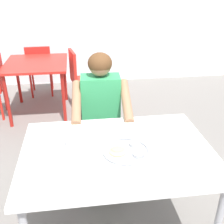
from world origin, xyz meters
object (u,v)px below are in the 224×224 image
at_px(table_background_red, 37,69).
at_px(chair_foreground, 100,122).
at_px(table_foreground, 117,158).
at_px(thali_tray, 126,151).
at_px(drinking_cup, 71,140).
at_px(diner_foreground, 101,111).
at_px(chair_red_right, 82,77).
at_px(chair_red_far, 40,67).

bearing_deg(table_background_red, chair_foreground, -61.27).
bearing_deg(table_foreground, thali_tray, -36.03).
bearing_deg(drinking_cup, table_foreground, -13.08).
distance_m(thali_tray, chair_foreground, 0.96).
xyz_separation_m(chair_foreground, table_background_red, (-0.74, 1.35, 0.16)).
bearing_deg(thali_tray, table_foreground, 143.97).
distance_m(diner_foreground, chair_red_right, 1.58).
height_order(table_foreground, diner_foreground, diner_foreground).
height_order(drinking_cup, table_background_red, drinking_cup).
height_order(drinking_cup, chair_red_far, drinking_cup).
bearing_deg(diner_foreground, table_foreground, -86.55).
bearing_deg(drinking_cup, thali_tray, -17.08).
xyz_separation_m(table_foreground, chair_foreground, (-0.03, 0.88, -0.20)).
height_order(table_foreground, drinking_cup, drinking_cup).
relative_size(thali_tray, table_background_red, 0.33).
xyz_separation_m(table_background_red, chair_red_far, (-0.04, 0.64, -0.17)).
bearing_deg(table_foreground, diner_foreground, 93.45).
xyz_separation_m(chair_foreground, chair_red_right, (-0.13, 1.34, 0.02)).
relative_size(chair_red_right, chair_red_far, 1.06).
bearing_deg(diner_foreground, thali_tray, -82.48).
bearing_deg(table_background_red, drinking_cup, -77.62).
height_order(chair_foreground, chair_red_far, chair_foreground).
bearing_deg(chair_red_right, chair_red_far, 134.78).
distance_m(chair_foreground, chair_red_far, 2.14).
xyz_separation_m(table_foreground, chair_red_right, (-0.16, 2.22, -0.18)).
distance_m(table_background_red, chair_red_far, 0.67).
bearing_deg(chair_red_right, diner_foreground, -85.47).
xyz_separation_m(table_foreground, table_background_red, (-0.77, 2.23, -0.04)).
height_order(table_background_red, chair_red_far, chair_red_far).
distance_m(thali_tray, chair_red_far, 3.05).
height_order(chair_red_right, chair_red_far, chair_red_right).
distance_m(chair_red_right, chair_red_far, 0.92).
relative_size(drinking_cup, diner_foreground, 0.08).
xyz_separation_m(table_foreground, drinking_cup, (-0.30, 0.07, 0.12)).
bearing_deg(thali_tray, table_background_red, 109.95).
relative_size(table_background_red, chair_red_far, 1.10).
relative_size(table_foreground, drinking_cup, 12.74).
relative_size(diner_foreground, table_background_red, 1.33).
distance_m(drinking_cup, chair_red_right, 2.18).
distance_m(drinking_cup, table_background_red, 2.22).
relative_size(drinking_cup, chair_foreground, 0.12).
bearing_deg(chair_red_right, chair_foreground, -84.37).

